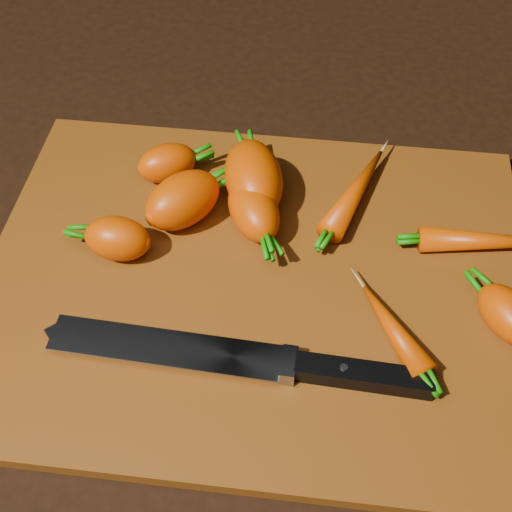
# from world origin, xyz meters

# --- Properties ---
(ground) EXTENTS (2.00, 2.00, 0.01)m
(ground) POSITION_xyz_m (0.00, 0.00, -0.01)
(ground) COLOR black
(cutting_board) EXTENTS (0.50, 0.40, 0.01)m
(cutting_board) POSITION_xyz_m (0.00, 0.00, 0.01)
(cutting_board) COLOR brown
(cutting_board) RESTS_ON ground
(carrot_0) EXTENTS (0.09, 0.09, 0.05)m
(carrot_0) POSITION_xyz_m (-0.08, 0.07, 0.04)
(carrot_0) COLOR #E44801
(carrot_0) RESTS_ON cutting_board
(carrot_1) EXTENTS (0.07, 0.05, 0.04)m
(carrot_1) POSITION_xyz_m (-0.13, 0.01, 0.03)
(carrot_1) COLOR #E44801
(carrot_1) RESTS_ON cutting_board
(carrot_2) EXTENTS (0.07, 0.09, 0.05)m
(carrot_2) POSITION_xyz_m (-0.01, 0.06, 0.03)
(carrot_2) COLOR #E44801
(carrot_2) RESTS_ON cutting_board
(carrot_3) EXTENTS (0.08, 0.11, 0.06)m
(carrot_3) POSITION_xyz_m (-0.01, 0.10, 0.04)
(carrot_3) COLOR #E44801
(carrot_3) RESTS_ON cutting_board
(carrot_4) EXTENTS (0.07, 0.06, 0.04)m
(carrot_4) POSITION_xyz_m (-0.10, 0.12, 0.03)
(carrot_4) COLOR #E44801
(carrot_4) RESTS_ON cutting_board
(carrot_5) EXTENTS (0.07, 0.08, 0.04)m
(carrot_5) POSITION_xyz_m (0.22, -0.03, 0.03)
(carrot_5) COLOR #E44801
(carrot_5) RESTS_ON cutting_board
(carrot_6) EXTENTS (0.07, 0.13, 0.03)m
(carrot_6) POSITION_xyz_m (0.09, 0.11, 0.03)
(carrot_6) COLOR #E44801
(carrot_6) RESTS_ON cutting_board
(carrot_7) EXTENTS (0.14, 0.04, 0.02)m
(carrot_7) POSITION_xyz_m (0.22, 0.06, 0.02)
(carrot_7) COLOR #E44801
(carrot_7) RESTS_ON cutting_board
(carrot_8) EXTENTS (0.07, 0.10, 0.03)m
(carrot_8) POSITION_xyz_m (0.12, -0.05, 0.02)
(carrot_8) COLOR #E44801
(carrot_8) RESTS_ON cutting_board
(knife) EXTENTS (0.32, 0.04, 0.02)m
(knife) POSITION_xyz_m (-0.04, -0.09, 0.02)
(knife) COLOR gray
(knife) RESTS_ON cutting_board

